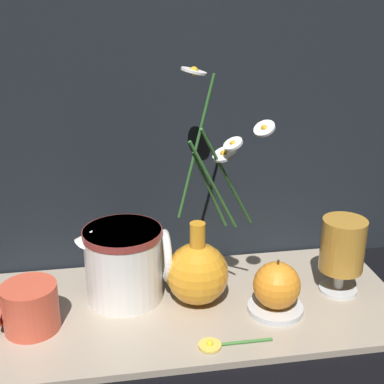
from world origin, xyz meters
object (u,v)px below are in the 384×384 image
at_px(yellow_mug, 29,307).
at_px(ceramic_pitcher, 125,261).
at_px(tea_glass, 342,247).
at_px(orange_fruit, 277,285).
at_px(vase_with_flowers, 198,268).

relative_size(yellow_mug, ceramic_pitcher, 0.61).
height_order(tea_glass, orange_fruit, tea_glass).
relative_size(yellow_mug, orange_fruit, 1.13).
bearing_deg(ceramic_pitcher, vase_with_flowers, -15.86).
bearing_deg(orange_fruit, tea_glass, 20.01).
bearing_deg(vase_with_flowers, tea_glass, -0.80).
distance_m(yellow_mug, ceramic_pitcher, 0.18).
bearing_deg(tea_glass, vase_with_flowers, 179.20).
height_order(ceramic_pitcher, tea_glass, ceramic_pitcher).
relative_size(ceramic_pitcher, tea_glass, 1.15).
height_order(ceramic_pitcher, orange_fruit, ceramic_pitcher).
height_order(vase_with_flowers, yellow_mug, vase_with_flowers).
xyz_separation_m(ceramic_pitcher, orange_fruit, (0.25, -0.09, -0.02)).
bearing_deg(yellow_mug, ceramic_pitcher, 23.84).
xyz_separation_m(tea_glass, orange_fruit, (-0.13, -0.05, -0.04)).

